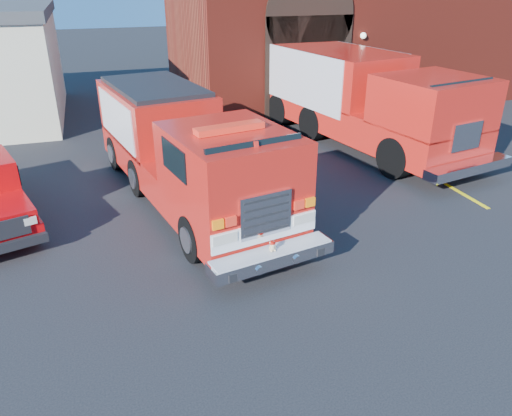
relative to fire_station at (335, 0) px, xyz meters
name	(u,v)px	position (x,y,z in m)	size (l,w,h in m)	color
ground	(240,238)	(-8.99, -13.98, -4.25)	(100.00, 100.00, 0.00)	black
parking_stripe_near	(451,187)	(-2.49, -12.98, -4.25)	(0.12, 3.00, 0.01)	yellow
parking_stripe_mid	(393,154)	(-2.49, -9.98, -4.25)	(0.12, 3.00, 0.01)	yellow
parking_stripe_far	(350,129)	(-2.49, -6.98, -4.25)	(0.12, 3.00, 0.01)	yellow
fire_station	(335,0)	(0.00, 0.00, 0.00)	(15.20, 10.20, 8.45)	maroon
fire_engine	(185,149)	(-9.70, -11.51, -2.85)	(4.02, 9.07, 2.70)	black
secondary_truck	(360,96)	(-3.04, -8.47, -2.60)	(4.56, 9.69, 3.02)	black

